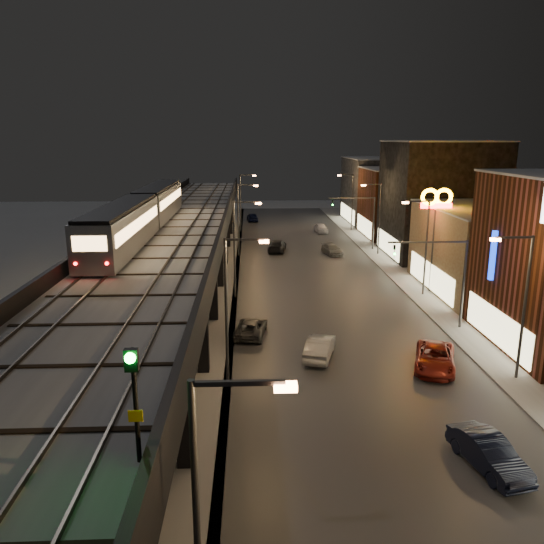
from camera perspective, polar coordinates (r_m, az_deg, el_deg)
name	(u,v)px	position (r m, az deg, el deg)	size (l,w,h in m)	color
road_surface	(317,285)	(53.74, 4.91, -1.39)	(17.00, 120.00, 0.06)	#46474D
sidewalk_right	(415,283)	(55.89, 15.13, -1.19)	(4.00, 120.00, 0.14)	#9FA1A8
under_viaduct_pavement	(183,286)	(53.73, -9.53, -1.54)	(11.00, 120.00, 0.06)	#9FA1A8
elevated_viaduct	(177,237)	(49.43, -10.22, 3.71)	(9.00, 100.00, 6.30)	black
viaduct_trackbed	(176,229)	(49.42, -10.25, 4.61)	(8.40, 100.00, 0.32)	#B2B7C1
viaduct_parapet_streetside	(224,223)	(48.98, -5.20, 5.24)	(0.30, 100.00, 1.10)	black
viaduct_parapet_far	(128,224)	(50.15, -15.21, 5.01)	(0.30, 100.00, 1.10)	black
building_c	(495,250)	(54.64, 22.85, 2.16)	(12.20, 15.20, 8.16)	#847051
building_d	(439,200)	(68.81, 17.50, 7.42)	(12.20, 13.20, 14.16)	black
building_e	(405,203)	(82.25, 14.13, 7.25)	(12.20, 12.20, 10.16)	#5D2A1E
building_f	(382,190)	(95.63, 11.79, 8.60)	(12.20, 16.20, 11.16)	#3B3C3D
streetlight_left_0	(207,519)	(14.63, -6.96, -24.84)	(2.57, 0.28, 9.00)	#38383A
streetlight_left_1	(231,302)	(30.76, -4.44, -3.23)	(2.57, 0.28, 9.00)	#38383A
streetlight_right_1	(521,298)	(34.67, 25.22, -2.57)	(2.56, 0.28, 9.00)	#38383A
streetlight_left_2	(237,243)	(48.23, -3.75, 3.18)	(2.57, 0.28, 9.00)	#38383A
streetlight_right_2	(424,241)	(50.81, 16.00, 3.22)	(2.56, 0.28, 9.00)	#38383A
streetlight_left_3	(240,215)	(65.98, -3.43, 6.17)	(2.57, 0.28, 9.00)	#38383A
streetlight_right_3	(378,214)	(67.89, 11.29, 6.15)	(2.56, 0.28, 9.00)	#38383A
streetlight_left_4	(242,199)	(83.84, -3.24, 7.88)	(2.57, 0.28, 9.00)	#38383A
streetlight_right_4	(351,198)	(85.35, 8.46, 7.87)	(2.56, 0.28, 9.00)	#38383A
traffic_light_rig_a	(449,273)	(42.39, 18.55, -0.10)	(6.10, 0.34, 7.00)	#38383A
traffic_light_rig_b	(365,216)	(70.69, 9.99, 5.91)	(6.10, 0.34, 7.00)	#38383A
subway_train	(143,212)	(47.60, -13.66, 6.29)	(2.68, 32.17, 3.20)	gray
rail_signal	(133,383)	(13.26, -14.68, -11.50)	(0.35, 0.43, 3.04)	black
car_near_white	(320,348)	(36.14, 5.17, -8.11)	(1.58, 4.52, 1.49)	#94979D
car_mid_silver	(251,328)	(39.86, -2.28, -6.07)	(2.07, 4.49, 1.25)	#424344
car_mid_dark	(277,246)	(69.15, 0.55, 2.79)	(2.10, 5.18, 1.50)	black
car_far_white	(252,217)	(94.71, -2.13, 5.88)	(1.75, 4.34, 1.48)	black
car_onc_silver	(488,454)	(26.81, 22.26, -17.68)	(1.56, 4.47, 1.47)	black
car_onc_dark	(435,359)	(35.88, 17.12, -8.92)	(2.41, 5.23, 1.45)	maroon
car_onc_white	(332,250)	(67.75, 6.46, 2.36)	(1.75, 4.31, 1.25)	gray
car_onc_red	(321,228)	(83.52, 5.28, 4.69)	(1.68, 4.18, 1.42)	silver
sign_mcdonalds	(436,208)	(51.72, 17.22, 6.55)	(2.96, 0.49, 9.97)	#38383A
sign_carwash	(501,264)	(40.95, 23.38, 0.76)	(1.57, 0.35, 8.16)	#38383A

